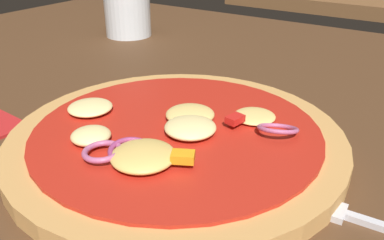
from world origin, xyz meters
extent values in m
cube|color=#4C301C|center=(0.00, 0.00, 0.02)|extent=(1.32, 1.04, 0.03)
cylinder|color=tan|center=(0.00, -0.02, 0.04)|extent=(0.30, 0.30, 0.02)
cylinder|color=red|center=(0.00, -0.02, 0.05)|extent=(0.26, 0.26, 0.00)
ellipsoid|color=#F4DB8E|center=(-0.09, -0.04, 0.06)|extent=(0.04, 0.04, 0.01)
ellipsoid|color=#F4DB8E|center=(-0.05, -0.08, 0.06)|extent=(0.03, 0.03, 0.01)
ellipsoid|color=#E5BC60|center=(0.01, -0.08, 0.06)|extent=(0.05, 0.05, 0.01)
ellipsoid|color=#EFCC72|center=(0.00, 0.00, 0.06)|extent=(0.05, 0.05, 0.01)
ellipsoid|color=#F4DB8E|center=(0.02, -0.02, 0.06)|extent=(0.05, 0.05, 0.01)
ellipsoid|color=#EFCC72|center=(0.05, 0.03, 0.06)|extent=(0.04, 0.04, 0.01)
torus|color=#B25984|center=(-0.02, -0.09, 0.06)|extent=(0.04, 0.04, 0.01)
torus|color=#B25984|center=(0.08, 0.02, 0.06)|extent=(0.05, 0.05, 0.01)
torus|color=#93386B|center=(0.00, -0.08, 0.06)|extent=(0.05, 0.05, 0.01)
cube|color=red|center=(0.04, 0.01, 0.06)|extent=(0.01, 0.02, 0.01)
cube|color=orange|center=(0.02, -0.08, 0.06)|extent=(0.01, 0.01, 0.00)
cube|color=orange|center=(0.04, -0.07, 0.06)|extent=(0.02, 0.02, 0.01)
cube|color=silver|center=(0.14, -0.04, 0.04)|extent=(0.02, 0.02, 0.01)
cube|color=silver|center=(0.12, -0.03, 0.04)|extent=(0.03, 0.00, 0.00)
cube|color=silver|center=(0.12, -0.03, 0.04)|extent=(0.03, 0.00, 0.00)
cube|color=silver|center=(0.12, -0.04, 0.04)|extent=(0.03, 0.00, 0.00)
cube|color=silver|center=(0.12, -0.05, 0.04)|extent=(0.03, 0.00, 0.00)
cylinder|color=silver|center=(-0.30, 0.25, 0.09)|extent=(0.08, 0.08, 0.11)
cylinder|color=#9E510F|center=(-0.30, 0.25, 0.07)|extent=(0.07, 0.07, 0.07)
camera|label=1|loc=(0.19, -0.28, 0.22)|focal=37.64mm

